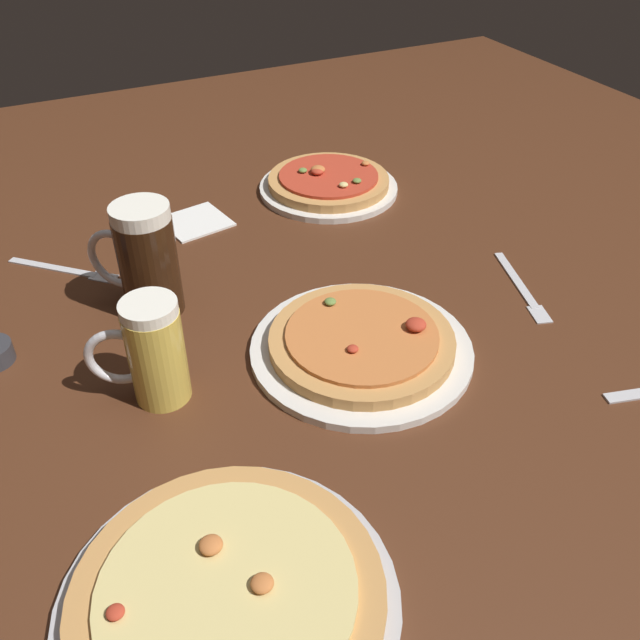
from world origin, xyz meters
TOP-DOWN VIEW (x-y plane):
  - ground_plane at (0.00, 0.00)m, footprint 2.40×2.40m
  - pizza_plate_near at (0.03, -0.07)m, footprint 0.32×0.32m
  - pizza_plate_far at (0.22, 0.41)m, footprint 0.28×0.28m
  - pizza_plate_side at (-0.27, -0.36)m, footprint 0.34×0.34m
  - beer_mug_dark at (-0.21, 0.17)m, footprint 0.12×0.12m
  - beer_mug_amber at (-0.25, -0.03)m, footprint 0.12×0.08m
  - napkin_folded at (-0.07, 0.40)m, footprint 0.13×0.13m
  - fork_left at (-0.31, 0.34)m, footprint 0.16×0.15m
  - fork_spare at (0.34, -0.04)m, footprint 0.08×0.20m

SIDE VIEW (x-z plane):
  - ground_plane at x=0.00m, z-range -0.03..0.00m
  - fork_left at x=-0.31m, z-range 0.00..0.01m
  - fork_spare at x=0.34m, z-range 0.00..0.01m
  - napkin_folded at x=-0.07m, z-range 0.00..0.01m
  - pizza_plate_near at x=0.03m, z-range -0.01..0.04m
  - pizza_plate_far at x=0.22m, z-range -0.01..0.04m
  - pizza_plate_side at x=-0.27m, z-range -0.01..0.04m
  - beer_mug_amber at x=-0.25m, z-range 0.00..0.15m
  - beer_mug_dark at x=-0.21m, z-range 0.00..0.18m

